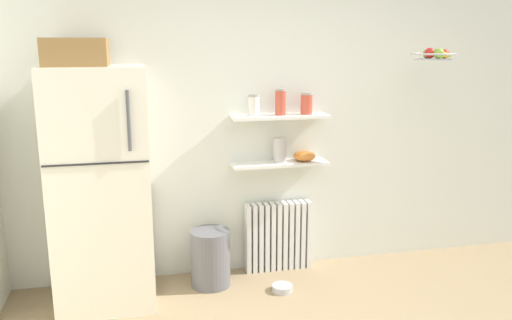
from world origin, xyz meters
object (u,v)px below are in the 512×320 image
(refrigerator, at_px, (101,183))
(storage_jar_0, at_px, (254,105))
(storage_jar_2, at_px, (306,103))
(pet_food_bowl, at_px, (282,288))
(storage_jar_1, at_px, (280,102))
(trash_bin, at_px, (210,258))
(shelf_bowl, at_px, (304,156))
(hanging_fruit_basket, at_px, (434,55))
(vase, at_px, (280,150))
(radiator, at_px, (278,236))

(refrigerator, relative_size, storage_jar_0, 11.26)
(storage_jar_2, distance_m, pet_food_bowl, 1.49)
(storage_jar_1, relative_size, trash_bin, 0.46)
(storage_jar_2, xyz_separation_m, pet_food_bowl, (-0.30, -0.39, -1.41))
(refrigerator, distance_m, storage_jar_1, 1.52)
(trash_bin, bearing_deg, storage_jar_0, 20.87)
(storage_jar_0, distance_m, shelf_bowl, 0.61)
(shelf_bowl, bearing_deg, pet_food_bowl, -126.83)
(storage_jar_1, bearing_deg, hanging_fruit_basket, -14.95)
(refrigerator, relative_size, vase, 9.65)
(storage_jar_1, bearing_deg, vase, 180.00)
(vase, xyz_separation_m, trash_bin, (-0.61, -0.15, -0.82))
(trash_bin, bearing_deg, pet_food_bowl, -23.92)
(storage_jar_1, distance_m, trash_bin, 1.37)
(shelf_bowl, bearing_deg, storage_jar_2, 0.00)
(storage_jar_2, relative_size, trash_bin, 0.38)
(refrigerator, relative_size, pet_food_bowl, 11.78)
(storage_jar_0, height_order, storage_jar_2, storage_jar_2)
(radiator, height_order, trash_bin, radiator)
(storage_jar_2, relative_size, hanging_fruit_basket, 0.51)
(storage_jar_2, relative_size, shelf_bowl, 0.96)
(storage_jar_0, xyz_separation_m, pet_food_bowl, (0.14, -0.39, -1.41))
(vase, height_order, pet_food_bowl, vase)
(storage_jar_0, distance_m, pet_food_bowl, 1.46)
(radiator, relative_size, trash_bin, 1.28)
(storage_jar_0, bearing_deg, pet_food_bowl, -69.68)
(refrigerator, distance_m, storage_jar_0, 1.31)
(storage_jar_2, bearing_deg, trash_bin, -169.83)
(storage_jar_1, xyz_separation_m, storage_jar_2, (0.22, 0.00, -0.02))
(hanging_fruit_basket, bearing_deg, storage_jar_0, 167.36)
(refrigerator, distance_m, hanging_fruit_basket, 2.72)
(radiator, height_order, storage_jar_2, storage_jar_2)
(storage_jar_0, bearing_deg, shelf_bowl, 0.00)
(storage_jar_1, xyz_separation_m, shelf_bowl, (0.21, 0.00, -0.45))
(vase, xyz_separation_m, shelf_bowl, (0.21, 0.00, -0.06))
(trash_bin, xyz_separation_m, hanging_fruit_basket, (1.77, -0.16, 1.59))
(shelf_bowl, bearing_deg, trash_bin, -169.73)
(hanging_fruit_basket, bearing_deg, storage_jar_2, 161.75)
(refrigerator, relative_size, hanging_fruit_basket, 5.56)
(hanging_fruit_basket, bearing_deg, refrigerator, 177.81)
(shelf_bowl, xyz_separation_m, trash_bin, (-0.82, -0.15, -0.77))
(storage_jar_2, height_order, vase, storage_jar_2)
(shelf_bowl, distance_m, hanging_fruit_basket, 1.29)
(storage_jar_2, xyz_separation_m, shelf_bowl, (-0.01, 0.00, -0.44))
(shelf_bowl, bearing_deg, vase, 180.00)
(storage_jar_2, bearing_deg, storage_jar_1, 180.00)
(vase, xyz_separation_m, pet_food_bowl, (-0.08, -0.39, -1.03))
(refrigerator, distance_m, shelf_bowl, 1.63)
(storage_jar_0, relative_size, pet_food_bowl, 1.05)
(pet_food_bowl, bearing_deg, storage_jar_2, 52.39)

